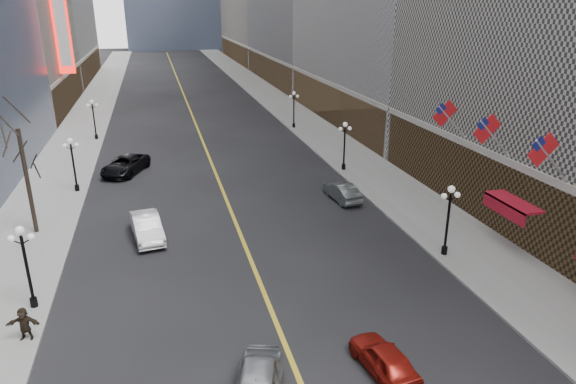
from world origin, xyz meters
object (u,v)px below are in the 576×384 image
streetlamp_west_3 (94,115)px  car_sb_mid (384,358)px  streetlamp_east_2 (345,141)px  streetlamp_west_2 (73,159)px  car_nb_mid (147,227)px  streetlamp_east_3 (294,106)px  car_nb_far (125,165)px  streetlamp_east_1 (449,213)px  streetlamp_west_1 (25,259)px  car_sb_far (342,192)px

streetlamp_west_3 → car_sb_mid: bearing=-71.1°
streetlamp_east_2 → streetlamp_west_3: same height
streetlamp_west_2 → car_nb_mid: streetlamp_west_2 is taller
streetlamp_west_2 → streetlamp_east_3: bearing=37.3°
car_sb_mid → car_nb_far: bearing=-77.3°
streetlamp_east_1 → streetlamp_west_1: size_ratio=1.00×
streetlamp_east_2 → streetlamp_west_3: (-23.60, 18.00, 0.00)m
streetlamp_west_3 → car_nb_far: 14.31m
streetlamp_east_1 → car_sb_far: bearing=104.5°
streetlamp_west_1 → car_nb_mid: streetlamp_west_1 is taller
car_sb_far → streetlamp_west_3: bearing=-56.1°
streetlamp_west_2 → streetlamp_east_2: bearing=0.0°
streetlamp_east_2 → car_nb_mid: streetlamp_east_2 is taller
streetlamp_east_2 → car_sb_far: size_ratio=1.04×
car_sb_far → streetlamp_east_3: bearing=-102.0°
streetlamp_east_3 → car_sb_far: 25.45m
streetlamp_west_2 → streetlamp_west_3: 18.00m
streetlamp_west_1 → streetlamp_west_3: size_ratio=1.00×
streetlamp_east_2 → streetlamp_west_3: size_ratio=1.00×
streetlamp_west_3 → car_sb_mid: 47.59m
car_nb_mid → streetlamp_west_1: bearing=-136.1°
streetlamp_west_2 → streetlamp_west_1: bearing=-90.0°
streetlamp_west_1 → streetlamp_west_3: bearing=90.0°
streetlamp_east_2 → car_nb_far: size_ratio=0.77×
streetlamp_east_3 → streetlamp_east_1: bearing=-90.0°
streetlamp_east_2 → streetlamp_west_1: size_ratio=1.00×
streetlamp_east_3 → car_nb_far: bearing=-145.5°
car_nb_mid → car_sb_far: size_ratio=1.14×
car_sb_mid → streetlamp_west_3: bearing=-78.8°
streetlamp_west_2 → car_sb_far: size_ratio=1.04×
streetlamp_west_1 → car_nb_mid: size_ratio=0.91×
streetlamp_west_3 → car_nb_mid: bearing=-78.8°
streetlamp_west_1 → car_nb_far: (3.74, 22.35, -2.09)m
streetlamp_east_2 → streetlamp_east_1: bearing=-90.0°
car_nb_far → car_sb_far: bearing=-9.4°
streetlamp_east_3 → streetlamp_west_1: size_ratio=1.00×
streetlamp_east_1 → car_sb_mid: bearing=-132.3°
car_sb_far → streetlamp_west_1: bearing=21.8°
streetlamp_east_1 → car_sb_far: size_ratio=1.04×
streetlamp_east_2 → streetlamp_west_2: 23.60m
streetlamp_east_1 → streetlamp_west_1: bearing=180.0°
streetlamp_east_3 → car_sb_mid: (-8.17, -44.97, -2.22)m
streetlamp_west_2 → car_nb_mid: 12.29m
streetlamp_east_2 → streetlamp_west_1: same height
car_sb_far → streetlamp_west_2: bearing=-24.8°
streetlamp_west_3 → car_nb_mid: 29.33m
streetlamp_west_1 → streetlamp_west_3: 36.00m
streetlamp_west_2 → car_nb_mid: (5.68, -10.70, -2.08)m
streetlamp_west_1 → streetlamp_east_1: bearing=0.0°
car_nb_mid → car_sb_mid: 18.97m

